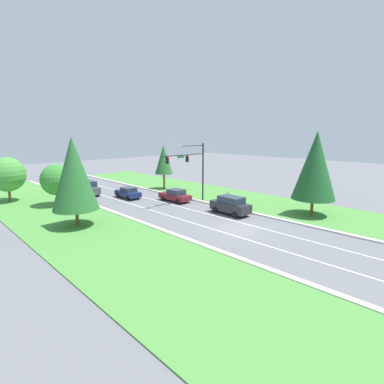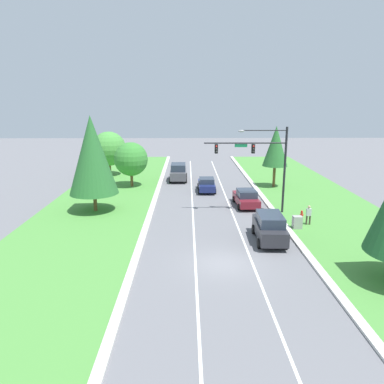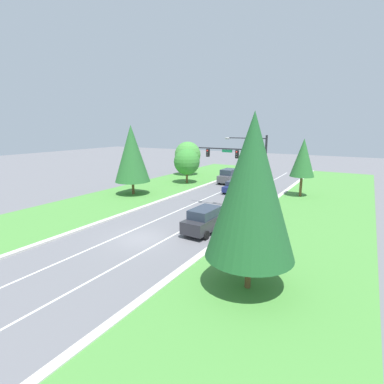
{
  "view_description": "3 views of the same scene",
  "coord_description": "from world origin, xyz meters",
  "px_view_note": "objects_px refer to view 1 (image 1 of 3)",
  "views": [
    {
      "loc": [
        -22.29,
        -16.81,
        9.07
      ],
      "look_at": [
        1.44,
        7.82,
        2.29
      ],
      "focal_mm": 28.0,
      "sensor_mm": 36.0,
      "label": 1
    },
    {
      "loc": [
        -2.29,
        -21.75,
        10.01
      ],
      "look_at": [
        -1.89,
        10.34,
        2.1
      ],
      "focal_mm": 35.0,
      "sensor_mm": 36.0,
      "label": 2
    },
    {
      "loc": [
        14.61,
        -16.95,
        8.56
      ],
      "look_at": [
        -1.37,
        10.27,
        1.62
      ],
      "focal_mm": 28.0,
      "sensor_mm": 36.0,
      "label": 3
    }
  ],
  "objects_px": {
    "oak_near_left_tree": "(57,180)",
    "conifer_far_right_tree": "(315,166)",
    "traffic_signal_mast": "(192,164)",
    "graphite_suv": "(87,188)",
    "oak_far_left_tree": "(7,174)",
    "conifer_mid_left_tree": "(74,174)",
    "navy_sedan": "(128,193)",
    "utility_cabinet": "(229,202)",
    "charcoal_suv": "(230,205)",
    "burgundy_sedan": "(175,195)",
    "fire_hydrant": "(218,198)",
    "pedestrian": "(229,196)",
    "conifer_near_right_tree": "(164,160)"
  },
  "relations": [
    {
      "from": "oak_near_left_tree",
      "to": "conifer_far_right_tree",
      "type": "relative_size",
      "value": 0.57
    },
    {
      "from": "traffic_signal_mast",
      "to": "graphite_suv",
      "type": "bearing_deg",
      "value": 118.56
    },
    {
      "from": "oak_far_left_tree",
      "to": "conifer_mid_left_tree",
      "type": "distance_m",
      "value": 16.9
    },
    {
      "from": "graphite_suv",
      "to": "navy_sedan",
      "type": "bearing_deg",
      "value": -60.25
    },
    {
      "from": "traffic_signal_mast",
      "to": "utility_cabinet",
      "type": "relative_size",
      "value": 7.2
    },
    {
      "from": "charcoal_suv",
      "to": "traffic_signal_mast",
      "type": "bearing_deg",
      "value": 87.29
    },
    {
      "from": "oak_near_left_tree",
      "to": "navy_sedan",
      "type": "bearing_deg",
      "value": -14.66
    },
    {
      "from": "burgundy_sedan",
      "to": "oak_far_left_tree",
      "type": "distance_m",
      "value": 22.27
    },
    {
      "from": "fire_hydrant",
      "to": "pedestrian",
      "type": "bearing_deg",
      "value": -91.64
    },
    {
      "from": "pedestrian",
      "to": "navy_sedan",
      "type": "bearing_deg",
      "value": -54.94
    },
    {
      "from": "charcoal_suv",
      "to": "conifer_near_right_tree",
      "type": "bearing_deg",
      "value": 78.6
    },
    {
      "from": "charcoal_suv",
      "to": "utility_cabinet",
      "type": "xyz_separation_m",
      "value": [
        2.77,
        2.53,
        -0.52
      ]
    },
    {
      "from": "burgundy_sedan",
      "to": "pedestrian",
      "type": "bearing_deg",
      "value": -56.71
    },
    {
      "from": "oak_near_left_tree",
      "to": "conifer_far_right_tree",
      "type": "height_order",
      "value": "conifer_far_right_tree"
    },
    {
      "from": "fire_hydrant",
      "to": "conifer_near_right_tree",
      "type": "xyz_separation_m",
      "value": [
        0.23,
        11.86,
        4.5
      ]
    },
    {
      "from": "charcoal_suv",
      "to": "fire_hydrant",
      "type": "relative_size",
      "value": 6.88
    },
    {
      "from": "pedestrian",
      "to": "oak_near_left_tree",
      "type": "xyz_separation_m",
      "value": [
        -16.45,
        14.2,
        2.38
      ]
    },
    {
      "from": "pedestrian",
      "to": "conifer_far_right_tree",
      "type": "distance_m",
      "value": 11.3
    },
    {
      "from": "utility_cabinet",
      "to": "conifer_near_right_tree",
      "type": "xyz_separation_m",
      "value": [
        1.45,
        14.7,
        4.3
      ]
    },
    {
      "from": "burgundy_sedan",
      "to": "conifer_mid_left_tree",
      "type": "height_order",
      "value": "conifer_mid_left_tree"
    },
    {
      "from": "conifer_near_right_tree",
      "to": "oak_far_left_tree",
      "type": "xyz_separation_m",
      "value": [
        -20.63,
        7.08,
        -1.15
      ]
    },
    {
      "from": "oak_far_left_tree",
      "to": "fire_hydrant",
      "type": "bearing_deg",
      "value": -42.87
    },
    {
      "from": "burgundy_sedan",
      "to": "fire_hydrant",
      "type": "bearing_deg",
      "value": -44.84
    },
    {
      "from": "conifer_near_right_tree",
      "to": "conifer_far_right_tree",
      "type": "relative_size",
      "value": 0.77
    },
    {
      "from": "traffic_signal_mast",
      "to": "conifer_far_right_tree",
      "type": "height_order",
      "value": "conifer_far_right_tree"
    },
    {
      "from": "navy_sedan",
      "to": "burgundy_sedan",
      "type": "relative_size",
      "value": 0.92
    },
    {
      "from": "conifer_far_right_tree",
      "to": "charcoal_suv",
      "type": "bearing_deg",
      "value": 132.62
    },
    {
      "from": "charcoal_suv",
      "to": "pedestrian",
      "type": "bearing_deg",
      "value": 43.38
    },
    {
      "from": "navy_sedan",
      "to": "burgundy_sedan",
      "type": "distance_m",
      "value": 7.05
    },
    {
      "from": "oak_far_left_tree",
      "to": "oak_near_left_tree",
      "type": "bearing_deg",
      "value": -59.74
    },
    {
      "from": "conifer_near_right_tree",
      "to": "conifer_mid_left_tree",
      "type": "height_order",
      "value": "conifer_mid_left_tree"
    },
    {
      "from": "pedestrian",
      "to": "conifer_near_right_tree",
      "type": "distance_m",
      "value": 14.35
    },
    {
      "from": "fire_hydrant",
      "to": "navy_sedan",
      "type": "bearing_deg",
      "value": 127.97
    },
    {
      "from": "pedestrian",
      "to": "conifer_far_right_tree",
      "type": "xyz_separation_m",
      "value": [
        2.18,
        -10.06,
        4.65
      ]
    },
    {
      "from": "burgundy_sedan",
      "to": "conifer_near_right_tree",
      "type": "height_order",
      "value": "conifer_near_right_tree"
    },
    {
      "from": "fire_hydrant",
      "to": "burgundy_sedan",
      "type": "bearing_deg",
      "value": 137.76
    },
    {
      "from": "oak_far_left_tree",
      "to": "utility_cabinet",
      "type": "bearing_deg",
      "value": -48.64
    },
    {
      "from": "utility_cabinet",
      "to": "oak_far_left_tree",
      "type": "xyz_separation_m",
      "value": [
        -19.18,
        21.78,
        3.15
      ]
    },
    {
      "from": "traffic_signal_mast",
      "to": "conifer_near_right_tree",
      "type": "bearing_deg",
      "value": 70.7
    },
    {
      "from": "fire_hydrant",
      "to": "oak_far_left_tree",
      "type": "relative_size",
      "value": 0.12
    },
    {
      "from": "traffic_signal_mast",
      "to": "pedestrian",
      "type": "distance_m",
      "value": 6.43
    },
    {
      "from": "fire_hydrant",
      "to": "utility_cabinet",
      "type": "bearing_deg",
      "value": -113.3
    },
    {
      "from": "graphite_suv",
      "to": "conifer_mid_left_tree",
      "type": "xyz_separation_m",
      "value": [
        -7.33,
        -13.52,
        4.12
      ]
    },
    {
      "from": "utility_cabinet",
      "to": "conifer_far_right_tree",
      "type": "bearing_deg",
      "value": -69.95
    },
    {
      "from": "traffic_signal_mast",
      "to": "charcoal_suv",
      "type": "bearing_deg",
      "value": -95.06
    },
    {
      "from": "oak_near_left_tree",
      "to": "oak_far_left_tree",
      "type": "height_order",
      "value": "oak_far_left_tree"
    },
    {
      "from": "conifer_near_right_tree",
      "to": "oak_far_left_tree",
      "type": "bearing_deg",
      "value": 161.05
    },
    {
      "from": "navy_sedan",
      "to": "oak_near_left_tree",
      "type": "bearing_deg",
      "value": 165.37
    },
    {
      "from": "navy_sedan",
      "to": "conifer_mid_left_tree",
      "type": "distance_m",
      "value": 13.89
    },
    {
      "from": "charcoal_suv",
      "to": "fire_hydrant",
      "type": "xyz_separation_m",
      "value": [
        3.99,
        5.37,
        -0.72
      ]
    }
  ]
}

